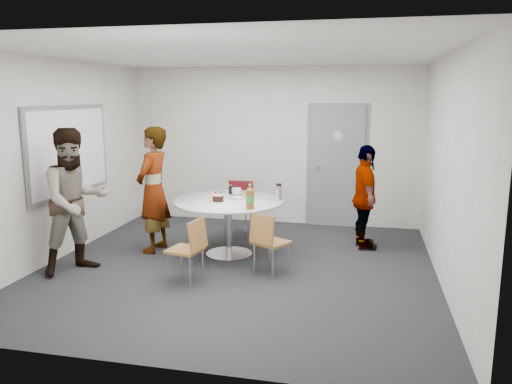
% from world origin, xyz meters
% --- Properties ---
extents(floor, '(5.00, 5.00, 0.00)m').
position_xyz_m(floor, '(0.00, 0.00, 0.00)').
color(floor, black).
rests_on(floor, ground).
extents(ceiling, '(5.00, 5.00, 0.00)m').
position_xyz_m(ceiling, '(0.00, 0.00, 2.70)').
color(ceiling, silver).
rests_on(ceiling, wall_back).
extents(wall_back, '(5.00, 0.00, 5.00)m').
position_xyz_m(wall_back, '(0.00, 2.50, 1.35)').
color(wall_back, beige).
rests_on(wall_back, floor).
extents(wall_left, '(0.00, 5.00, 5.00)m').
position_xyz_m(wall_left, '(-2.50, 0.00, 1.35)').
color(wall_left, beige).
rests_on(wall_left, floor).
extents(wall_right, '(0.00, 5.00, 5.00)m').
position_xyz_m(wall_right, '(2.50, 0.00, 1.35)').
color(wall_right, beige).
rests_on(wall_right, floor).
extents(wall_front, '(5.00, 0.00, 5.00)m').
position_xyz_m(wall_front, '(0.00, -2.50, 1.35)').
color(wall_front, beige).
rests_on(wall_front, floor).
extents(door, '(1.02, 0.17, 2.12)m').
position_xyz_m(door, '(1.10, 2.48, 1.03)').
color(door, slate).
rests_on(door, wall_back).
extents(whiteboard, '(0.04, 1.90, 1.25)m').
position_xyz_m(whiteboard, '(-2.46, 0.20, 1.45)').
color(whiteboard, slate).
rests_on(whiteboard, wall_left).
extents(table, '(1.51, 1.51, 1.11)m').
position_xyz_m(table, '(-0.23, 0.49, 0.68)').
color(table, white).
rests_on(table, floor).
extents(chair_near_left, '(0.47, 0.44, 0.78)m').
position_xyz_m(chair_near_left, '(-0.41, -0.64, 0.47)').
color(chair_near_left, brown).
rests_on(chair_near_left, floor).
extents(chair_near_right, '(0.52, 0.53, 0.79)m').
position_xyz_m(chair_near_right, '(0.43, -0.17, 0.47)').
color(chair_near_right, brown).
rests_on(chair_near_right, floor).
extents(chair_far, '(0.42, 0.46, 0.87)m').
position_xyz_m(chair_far, '(-0.36, 1.51, 0.53)').
color(chair_far, maroon).
rests_on(chair_far, floor).
extents(person_main, '(0.47, 0.68, 1.79)m').
position_xyz_m(person_main, '(-1.35, 0.47, 0.89)').
color(person_main, '#A5C6EA').
rests_on(person_main, floor).
extents(person_left, '(1.07, 1.12, 1.82)m').
position_xyz_m(person_left, '(-1.95, -0.53, 0.91)').
color(person_left, white).
rests_on(person_left, floor).
extents(person_right, '(0.55, 0.95, 1.52)m').
position_xyz_m(person_right, '(1.59, 1.23, 0.76)').
color(person_right, black).
rests_on(person_right, floor).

